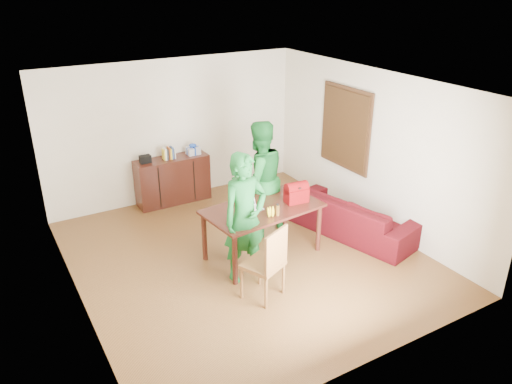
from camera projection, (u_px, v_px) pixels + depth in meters
room at (241, 177)px, 7.45m from camera, size 5.20×5.70×2.90m
table at (263, 214)px, 7.64m from camera, size 1.86×1.17×0.83m
chair at (264, 277)px, 6.78m from camera, size 0.64×0.63×1.08m
person_near at (245, 218)px, 7.00m from camera, size 0.73×0.50×1.91m
person_far at (259, 179)px, 8.22m from camera, size 0.96×0.75×1.97m
laptop at (252, 208)px, 7.49m from camera, size 0.33×0.26×0.21m
bananas at (271, 215)px, 7.30m from camera, size 0.16×0.10×0.06m
bottle at (277, 210)px, 7.31m from camera, size 0.07×0.07×0.19m
red_bag at (296, 194)px, 7.73m from camera, size 0.37×0.23×0.26m
sofa at (352, 215)px, 8.46m from camera, size 1.42×2.40×0.66m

